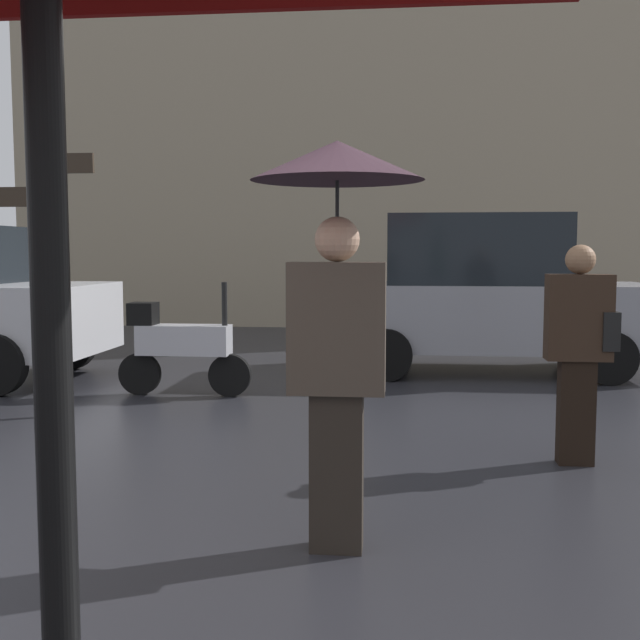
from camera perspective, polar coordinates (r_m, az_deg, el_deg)
The scene contains 5 objects.
pedestrian_with_umbrella at distance 3.91m, azimuth 1.28°, elevation 4.94°, with size 0.88×0.88×2.12m.
pedestrian_with_bag at distance 5.88m, azimuth 18.78°, elevation -1.48°, with size 0.50×0.24×1.61m.
parked_scooter at distance 8.42m, azimuth -10.38°, elevation -1.81°, with size 1.46×0.32×1.23m.
parked_car_right at distance 10.10m, azimuth 12.12°, elevation 1.86°, with size 4.02×1.84×2.02m.
street_signpost at distance 7.59m, azimuth -20.22°, elevation 5.07°, with size 1.08×0.08×2.61m.
Camera 1 is at (1.06, -2.59, 1.56)m, focal length 43.04 mm.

